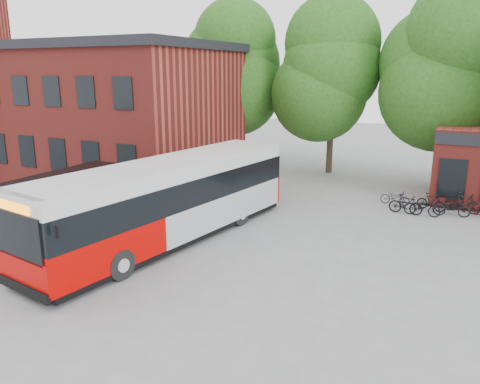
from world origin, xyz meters
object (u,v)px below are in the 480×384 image
at_px(bus_shelter, 74,208).
at_px(bicycle_3, 431,202).
at_px(bicycle_2, 422,207).
at_px(city_bus, 170,202).
at_px(bicycle_5, 463,203).
at_px(bicycle_4, 452,208).
at_px(bicycle_0, 395,197).
at_px(bicycle_1, 406,204).

xyz_separation_m(bus_shelter, bicycle_3, (12.68, 11.33, -1.01)).
xyz_separation_m(bus_shelter, bicycle_2, (12.37, 10.18, -1.00)).
bearing_deg(bicycle_3, bus_shelter, 150.53).
xyz_separation_m(city_bus, bicycle_3, (9.31, 9.39, -1.23)).
xyz_separation_m(bus_shelter, bicycle_5, (14.13, 11.65, -0.94)).
bearing_deg(bicycle_4, city_bus, 122.59).
bearing_deg(bicycle_4, bicycle_0, 64.13).
bearing_deg(bicycle_5, bicycle_4, 169.66).
bearing_deg(city_bus, bicycle_5, 50.67).
xyz_separation_m(bicycle_1, bicycle_3, (1.08, 1.18, -0.05)).
distance_m(bicycle_2, bicycle_5, 2.30).
bearing_deg(bicycle_4, bus_shelter, 120.29).
distance_m(city_bus, bicycle_3, 13.28).
bearing_deg(bicycle_5, bicycle_1, 135.93).
height_order(bus_shelter, bicycle_2, bus_shelter).
height_order(bus_shelter, bicycle_3, bus_shelter).
xyz_separation_m(bus_shelter, bicycle_4, (13.68, 10.70, -1.01)).
relative_size(bicycle_0, bicycle_2, 0.89).
bearing_deg(bicycle_4, bicycle_2, 103.96).
height_order(bicycle_0, bicycle_2, bicycle_2).
bearing_deg(bicycle_2, bus_shelter, 131.11).
relative_size(city_bus, bicycle_5, 7.70).
bearing_deg(bicycle_4, bicycle_1, 97.09).
xyz_separation_m(bicycle_0, bicycle_2, (1.48, -1.43, 0.05)).
xyz_separation_m(bicycle_3, bicycle_4, (0.99, -0.63, -0.00)).
xyz_separation_m(bicycle_3, bicycle_5, (1.45, 0.32, 0.07)).
relative_size(bicycle_3, bicycle_5, 0.86).
bearing_deg(city_bus, bicycle_2, 51.08).
relative_size(bicycle_1, bicycle_5, 0.95).
xyz_separation_m(bicycle_1, bicycle_2, (0.77, 0.03, -0.04)).
distance_m(bus_shelter, city_bus, 3.90).
distance_m(bicycle_2, bicycle_4, 1.41).
height_order(city_bus, bicycle_0, city_bus).
xyz_separation_m(bicycle_0, bicycle_5, (3.24, 0.04, 0.12)).
bearing_deg(bicycle_0, bicycle_1, -150.41).
distance_m(bicycle_1, bicycle_3, 1.60).
xyz_separation_m(city_bus, bicycle_2, (9.00, 8.23, -1.23)).
height_order(bus_shelter, bicycle_5, bus_shelter).
bearing_deg(bicycle_0, bicycle_3, -95.30).
bearing_deg(bus_shelter, bicycle_5, 39.50).
bearing_deg(bicycle_5, bus_shelter, 144.77).
bearing_deg(bicycle_1, bicycle_4, -69.86).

